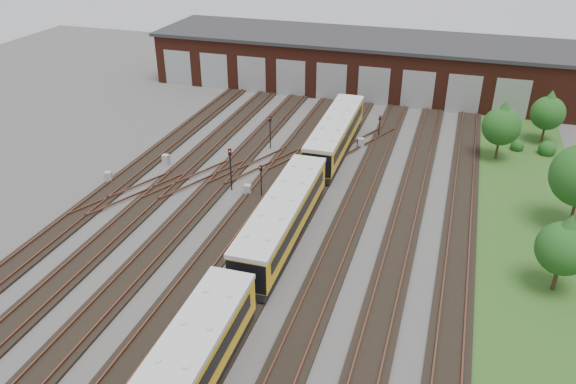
% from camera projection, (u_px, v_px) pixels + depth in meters
% --- Properties ---
extents(ground, '(120.00, 120.00, 0.00)m').
position_uv_depth(ground, '(240.00, 261.00, 37.86)').
color(ground, '#43413E').
rests_on(ground, ground).
extents(track_network, '(30.40, 70.00, 0.33)m').
position_uv_depth(track_network, '(241.00, 254.00, 38.35)').
color(track_network, black).
rests_on(track_network, ground).
extents(maintenance_shed, '(51.00, 12.50, 6.35)m').
position_uv_depth(maintenance_shed, '(358.00, 62.00, 69.90)').
color(maintenance_shed, '#4A1E12').
rests_on(maintenance_shed, ground).
extents(grass_verge, '(8.00, 55.00, 0.05)m').
position_uv_depth(grass_verge, '(531.00, 231.00, 41.19)').
color(grass_verge, '#214B19').
rests_on(grass_verge, ground).
extents(metro_train, '(2.89, 46.79, 3.05)m').
position_uv_depth(metro_train, '(283.00, 218.00, 39.21)').
color(metro_train, black).
rests_on(metro_train, ground).
extents(signal_mast_0, '(0.32, 0.31, 3.76)m').
position_uv_depth(signal_mast_0, '(230.00, 164.00, 45.67)').
color(signal_mast_0, black).
rests_on(signal_mast_0, ground).
extents(signal_mast_1, '(0.27, 0.26, 3.27)m').
position_uv_depth(signal_mast_1, '(270.00, 128.00, 53.40)').
color(signal_mast_1, black).
rests_on(signal_mast_1, ground).
extents(signal_mast_2, '(0.24, 0.23, 2.47)m').
position_uv_depth(signal_mast_2, '(379.00, 124.00, 55.72)').
color(signal_mast_2, black).
rests_on(signal_mast_2, ground).
extents(signal_mast_3, '(0.27, 0.26, 2.84)m').
position_uv_depth(signal_mast_3, '(261.00, 177.00, 44.90)').
color(signal_mast_3, black).
rests_on(signal_mast_3, ground).
extents(relay_cabinet_0, '(0.71, 0.65, 0.97)m').
position_uv_depth(relay_cabinet_0, '(109.00, 177.00, 47.85)').
color(relay_cabinet_0, '#9FA1A4').
rests_on(relay_cabinet_0, ground).
extents(relay_cabinet_1, '(0.62, 0.53, 0.97)m').
position_uv_depth(relay_cabinet_1, '(166.00, 160.00, 50.97)').
color(relay_cabinet_1, '#9FA1A4').
rests_on(relay_cabinet_1, ground).
extents(relay_cabinet_2, '(0.59, 0.50, 0.92)m').
position_uv_depth(relay_cabinet_2, '(248.00, 190.00, 45.86)').
color(relay_cabinet_2, '#9FA1A4').
rests_on(relay_cabinet_2, ground).
extents(relay_cabinet_3, '(0.70, 0.64, 0.96)m').
position_uv_depth(relay_cabinet_3, '(352.00, 116.00, 60.98)').
color(relay_cabinet_3, '#9FA1A4').
rests_on(relay_cabinet_3, ground).
extents(relay_cabinet_4, '(0.76, 0.71, 1.01)m').
position_uv_depth(relay_cabinet_4, '(361.00, 143.00, 54.23)').
color(relay_cabinet_4, '#9FA1A4').
rests_on(relay_cabinet_4, ground).
extents(tree_0, '(3.45, 3.45, 5.72)m').
position_uv_depth(tree_0, '(502.00, 122.00, 50.49)').
color(tree_0, '#362618').
rests_on(tree_0, ground).
extents(tree_1, '(3.25, 3.25, 5.38)m').
position_uv_depth(tree_1, '(549.00, 109.00, 54.06)').
color(tree_1, '#362618').
rests_on(tree_1, ground).
extents(tree_3, '(3.29, 3.29, 5.46)m').
position_uv_depth(tree_3, '(565.00, 243.00, 33.46)').
color(tree_3, '#362618').
rests_on(tree_3, ground).
extents(bush_1, '(1.22, 1.22, 1.22)m').
position_uv_depth(bush_1, '(518.00, 144.00, 53.74)').
color(bush_1, '#144614').
rests_on(bush_1, ground).
extents(bush_2, '(1.61, 1.61, 1.61)m').
position_uv_depth(bush_2, '(548.00, 147.00, 52.76)').
color(bush_2, '#144614').
rests_on(bush_2, ground).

